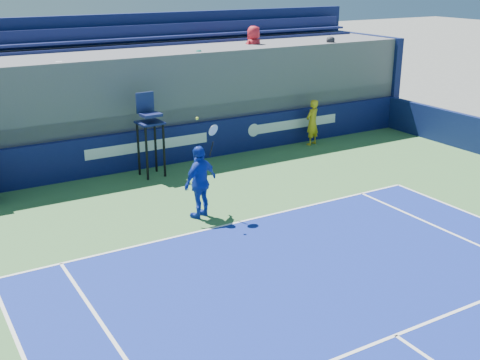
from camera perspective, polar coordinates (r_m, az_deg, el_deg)
ball_person at (r=21.17m, az=6.87°, el=5.45°), size 0.67×0.55×1.59m
back_hoarding at (r=18.79m, az=-8.75°, el=2.94°), size 20.40×0.21×1.20m
umpire_chair at (r=17.75m, az=-8.57°, el=5.10°), size 0.74×0.74×2.48m
tennis_player at (r=14.67m, az=-3.78°, el=-0.17°), size 1.16×0.81×2.57m
stadium_seating at (r=20.35m, az=-11.21°, el=7.64°), size 21.00×4.05×4.40m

